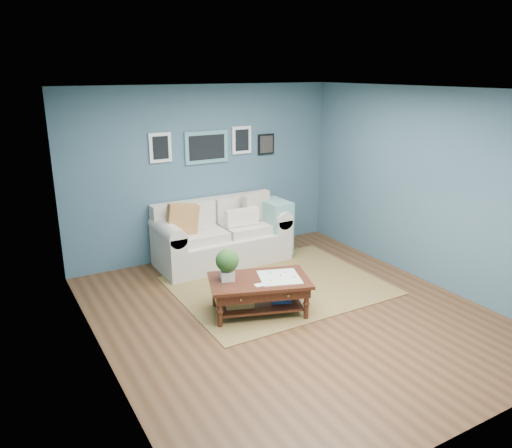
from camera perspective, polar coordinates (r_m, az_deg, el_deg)
room_shell at (r=5.88m, az=4.01°, el=1.94°), size 5.00×5.02×2.70m
area_rug at (r=7.06m, az=2.56°, el=-7.04°), size 2.78×2.22×0.01m
loveseat at (r=7.84m, az=-3.43°, el=-1.17°), size 2.08×0.95×1.07m
coffee_table at (r=6.17m, az=-0.23°, el=-6.99°), size 1.38×1.06×0.85m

